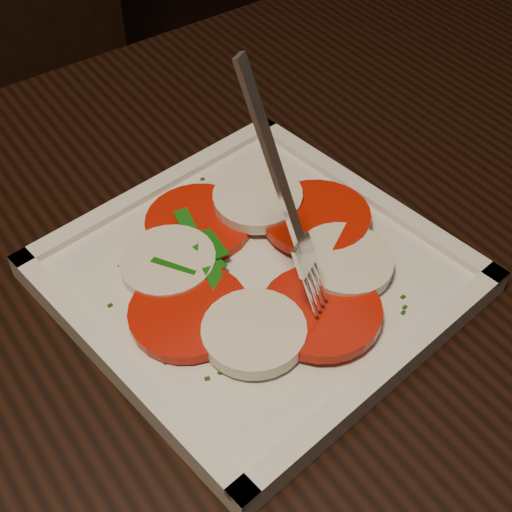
{
  "coord_description": "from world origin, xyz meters",
  "views": [
    {
      "loc": [
        -0.12,
        -0.28,
        1.15
      ],
      "look_at": [
        0.1,
        -0.01,
        0.78
      ],
      "focal_mm": 50.0,
      "sensor_mm": 36.0,
      "label": 1
    }
  ],
  "objects": [
    {
      "name": "chair",
      "position": [
        0.19,
        0.71,
        0.53
      ],
      "size": [
        0.47,
        0.47,
        0.93
      ],
      "rotation": [
        0.0,
        0.0,
        -0.14
      ],
      "color": "black",
      "rests_on": "ground"
    },
    {
      "name": "fork",
      "position": [
        0.09,
        -0.04,
        0.87
      ],
      "size": [
        0.05,
        0.07,
        0.17
      ],
      "primitive_type": null,
      "rotation": [
        0.0,
        0.0,
        0.43
      ],
      "color": "white",
      "rests_on": "caprese_salad"
    },
    {
      "name": "table",
      "position": [
        0.14,
        -0.05,
        0.65
      ],
      "size": [
        1.24,
        0.86,
        0.75
      ],
      "rotation": [
        0.0,
        0.0,
        -0.05
      ],
      "color": "black",
      "rests_on": "ground"
    },
    {
      "name": "plate",
      "position": [
        0.1,
        -0.01,
        0.76
      ],
      "size": [
        0.28,
        0.28,
        0.01
      ],
      "primitive_type": "cube",
      "rotation": [
        0.0,
        0.0,
        0.08
      ],
      "color": "silver",
      "rests_on": "table"
    },
    {
      "name": "caprese_salad",
      "position": [
        0.1,
        -0.01,
        0.77
      ],
      "size": [
        0.21,
        0.21,
        0.02
      ],
      "color": "#B80F04",
      "rests_on": "plate"
    }
  ]
}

